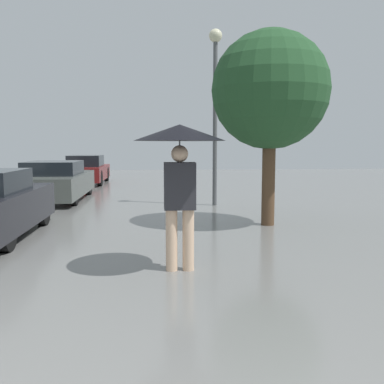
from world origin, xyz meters
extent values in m
cylinder|color=beige|center=(0.13, 5.17, 0.43)|extent=(0.16, 0.16, 0.86)
cylinder|color=beige|center=(0.36, 5.17, 0.43)|extent=(0.16, 0.16, 0.86)
cube|color=#2D2D33|center=(0.24, 5.17, 1.18)|extent=(0.43, 0.25, 0.64)
sphere|color=beige|center=(0.24, 5.17, 1.62)|extent=(0.23, 0.23, 0.23)
cylinder|color=#515456|center=(0.24, 5.17, 1.46)|extent=(0.02, 0.02, 0.68)
cone|color=black|center=(0.24, 5.17, 1.90)|extent=(1.25, 1.25, 0.22)
cylinder|color=black|center=(-2.52, 8.83, 0.31)|extent=(0.18, 0.62, 0.62)
cylinder|color=black|center=(-2.52, 6.47, 0.31)|extent=(0.18, 0.62, 0.62)
cube|color=#4C514C|center=(-3.22, 13.29, 0.50)|extent=(1.81, 4.52, 0.66)
cube|color=black|center=(-3.22, 13.07, 1.03)|extent=(1.54, 2.03, 0.41)
cylinder|color=black|center=(-4.04, 14.69, 0.30)|extent=(0.18, 0.60, 0.60)
cylinder|color=black|center=(-2.41, 14.69, 0.30)|extent=(0.18, 0.60, 0.60)
cylinder|color=black|center=(-4.04, 11.89, 0.30)|extent=(0.18, 0.60, 0.60)
cylinder|color=black|center=(-2.41, 11.89, 0.30)|extent=(0.18, 0.60, 0.60)
cube|color=maroon|center=(-3.15, 19.25, 0.49)|extent=(1.65, 4.27, 0.62)
cube|color=black|center=(-3.15, 19.04, 1.05)|extent=(1.40, 1.92, 0.49)
cylinder|color=black|center=(-3.89, 20.57, 0.34)|extent=(0.18, 0.68, 0.68)
cylinder|color=black|center=(-2.40, 20.57, 0.34)|extent=(0.18, 0.68, 0.68)
cylinder|color=black|center=(-3.89, 17.93, 0.34)|extent=(0.18, 0.68, 0.68)
cylinder|color=black|center=(-2.40, 17.93, 0.34)|extent=(0.18, 0.68, 0.68)
cylinder|color=brown|center=(2.37, 8.42, 1.11)|extent=(0.28, 0.28, 2.21)
sphere|color=#234C28|center=(2.37, 8.42, 2.90)|extent=(2.51, 2.51, 2.51)
cylinder|color=#515456|center=(1.66, 11.60, 2.34)|extent=(0.12, 0.12, 4.67)
sphere|color=beige|center=(1.66, 11.60, 4.79)|extent=(0.37, 0.37, 0.37)
camera|label=1|loc=(-0.11, -0.63, 1.73)|focal=40.00mm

